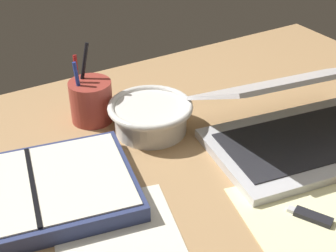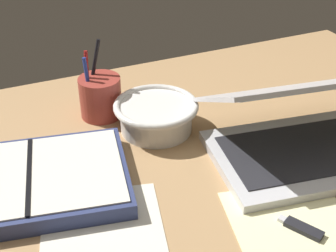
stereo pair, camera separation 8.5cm
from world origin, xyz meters
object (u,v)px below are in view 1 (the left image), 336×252
at_px(laptop, 298,122).
at_px(pen_cup, 91,101).
at_px(planner, 34,192).
at_px(bowl, 150,115).

height_order(laptop, pen_cup, laptop).
bearing_deg(laptop, pen_cup, 145.85).
bearing_deg(laptop, planner, 177.72).
bearing_deg(pen_cup, laptop, -42.71).
distance_m(laptop, bowl, 0.29).
bearing_deg(planner, bowl, 29.31).
distance_m(pen_cup, planner, 0.27).
height_order(laptop, planner, laptop).
relative_size(bowl, planner, 0.47).
relative_size(pen_cup, planner, 0.44).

